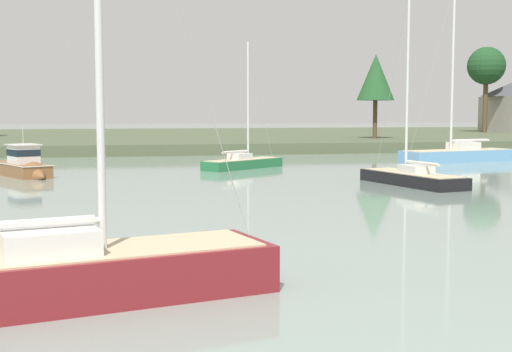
# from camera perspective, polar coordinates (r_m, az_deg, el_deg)

# --- Properties ---
(far_shore_bank) EXTENTS (198.60, 58.65, 1.01)m
(far_shore_bank) POSITION_cam_1_polar(r_m,az_deg,el_deg) (91.22, -6.53, 3.12)
(far_shore_bank) COLOR #4C563D
(far_shore_bank) RESTS_ON ground
(sailboat_black) EXTENTS (3.44, 7.33, 10.90)m
(sailboat_black) POSITION_cam_1_polar(r_m,az_deg,el_deg) (38.13, 12.61, -0.40)
(sailboat_black) COLOR black
(sailboat_black) RESTS_ON ground
(sailboat_maroon) EXTENTS (8.79, 4.42, 12.20)m
(sailboat_maroon) POSITION_cam_1_polar(r_m,az_deg,el_deg) (15.08, -14.89, -8.90)
(sailboat_maroon) COLOR maroon
(sailboat_maroon) RESTS_ON ground
(cruiser_wood) EXTENTS (4.49, 6.74, 3.62)m
(cruiser_wood) POSITION_cam_1_polar(r_m,az_deg,el_deg) (44.35, -18.33, 0.50)
(cruiser_wood) COLOR brown
(cruiser_wood) RESTS_ON ground
(sailboat_green) EXTENTS (6.27, 5.44, 9.07)m
(sailboat_green) POSITION_cam_1_polar(r_m,az_deg,el_deg) (48.01, -1.07, 0.86)
(sailboat_green) COLOR #236B3D
(sailboat_green) RESTS_ON ground
(sailboat_skyblue) EXTENTS (10.13, 4.89, 14.30)m
(sailboat_skyblue) POSITION_cam_1_polar(r_m,az_deg,el_deg) (56.94, 16.17, 1.44)
(sailboat_skyblue) COLOR #669ECC
(sailboat_skyblue) RESTS_ON ground
(shore_tree_left) EXTENTS (3.99, 3.99, 8.97)m
(shore_tree_left) POSITION_cam_1_polar(r_m,az_deg,el_deg) (76.28, 9.73, 7.90)
(shore_tree_left) COLOR brown
(shore_tree_left) RESTS_ON far_shore_bank
(shore_tree_far_right) EXTENTS (5.20, 5.20, 11.79)m
(shore_tree_far_right) POSITION_cam_1_polar(r_m,az_deg,el_deg) (102.80, 18.27, 8.46)
(shore_tree_far_right) COLOR brown
(shore_tree_far_right) RESTS_ON far_shore_bank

